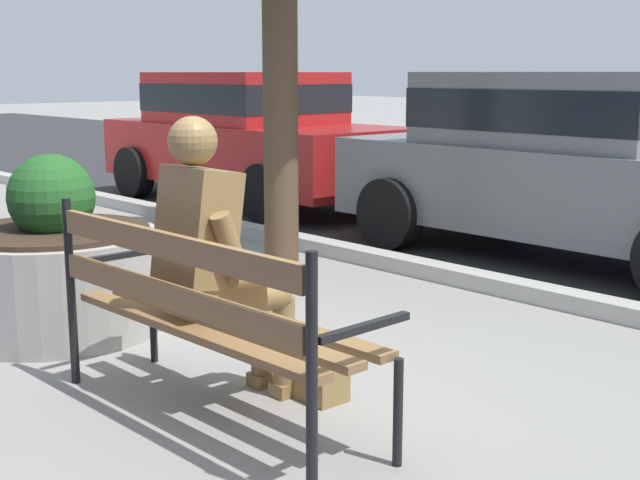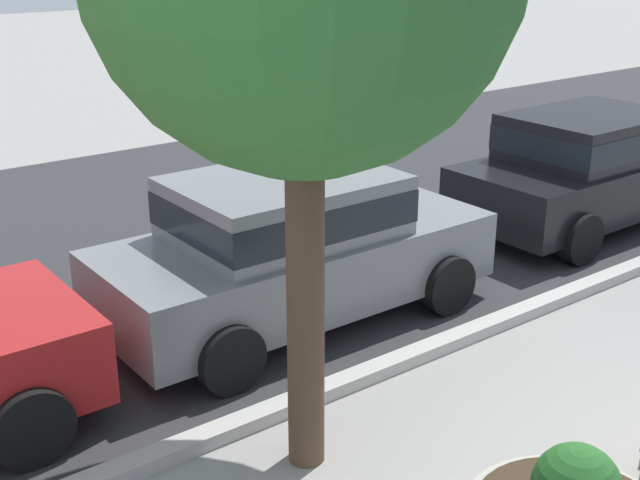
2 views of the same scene
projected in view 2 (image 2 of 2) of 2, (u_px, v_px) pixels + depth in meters
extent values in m
cube|color=#2D2D30|center=(207.00, 223.00, 11.51)|extent=(60.00, 9.00, 0.01)
cube|color=#B2AFA8|center=(445.00, 343.00, 8.06)|extent=(60.00, 0.20, 0.12)
cylinder|color=brown|center=(306.00, 298.00, 5.93)|extent=(0.28, 0.28, 2.71)
cylinder|color=black|center=(31.00, 427.00, 6.24)|extent=(0.64, 0.22, 0.64)
cube|color=slate|center=(297.00, 264.00, 8.52)|extent=(4.10, 1.71, 0.70)
cube|color=slate|center=(284.00, 206.00, 8.21)|extent=(2.13, 1.57, 0.60)
cube|color=black|center=(284.00, 206.00, 8.21)|extent=(2.14, 1.58, 0.33)
cylinder|color=black|center=(346.00, 239.00, 10.01)|extent=(0.64, 0.22, 0.64)
cylinder|color=black|center=(447.00, 285.00, 8.74)|extent=(0.64, 0.22, 0.64)
cylinder|color=black|center=(143.00, 294.00, 8.50)|extent=(0.64, 0.22, 0.64)
cylinder|color=black|center=(230.00, 358.00, 7.23)|extent=(0.64, 0.22, 0.64)
cube|color=black|center=(591.00, 181.00, 11.32)|extent=(4.10, 1.71, 0.70)
cube|color=black|center=(590.00, 136.00, 11.01)|extent=(2.13, 1.57, 0.60)
cube|color=black|center=(590.00, 136.00, 11.01)|extent=(2.14, 1.58, 0.33)
cylinder|color=black|center=(595.00, 172.00, 12.81)|extent=(0.64, 0.22, 0.64)
cylinder|color=black|center=(476.00, 204.00, 11.30)|extent=(0.64, 0.22, 0.64)
cylinder|color=black|center=(580.00, 239.00, 10.03)|extent=(0.64, 0.22, 0.64)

